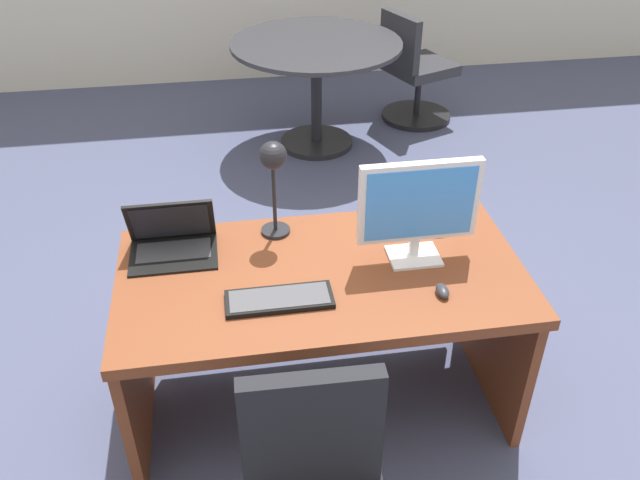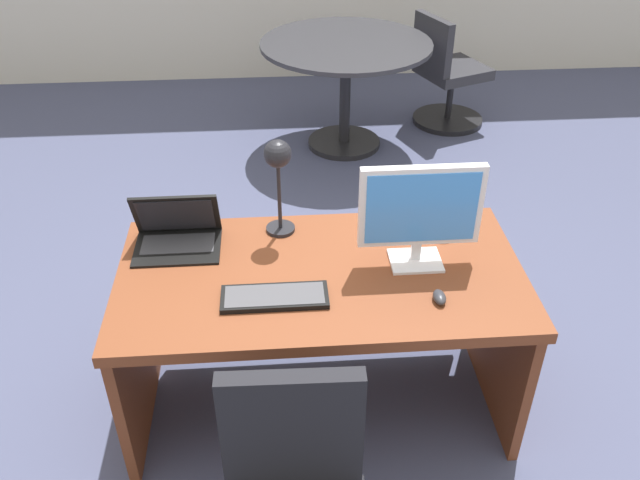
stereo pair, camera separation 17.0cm
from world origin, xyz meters
name	(u,v)px [view 1 (the left image)]	position (x,y,z in m)	size (l,w,h in m)	color
ground	(284,222)	(0.00, 1.50, 0.00)	(12.00, 12.00, 0.00)	#474C6B
desk	(320,304)	(0.00, 0.04, 0.55)	(1.56, 0.81, 0.74)	brown
monitor	(419,206)	(0.37, 0.03, 0.98)	(0.46, 0.16, 0.42)	silver
laptop	(172,235)	(-0.56, 0.24, 0.81)	(0.34, 0.25, 0.23)	black
keyboard	(279,299)	(-0.18, -0.15, 0.75)	(0.39, 0.14, 0.02)	black
mouse	(442,291)	(0.41, -0.21, 0.76)	(0.05, 0.08, 0.04)	#2D2D33
desk_lamp	(273,168)	(-0.15, 0.27, 1.06)	(0.12, 0.14, 0.43)	black
coffee_mug	(440,218)	(0.53, 0.22, 0.79)	(0.11, 0.08, 0.10)	white
meeting_table	(316,68)	(0.37, 2.54, 0.60)	(1.21, 1.21, 0.79)	black
meeting_chair_near	(414,77)	(1.20, 2.87, 0.36)	(0.61, 0.60, 0.87)	black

